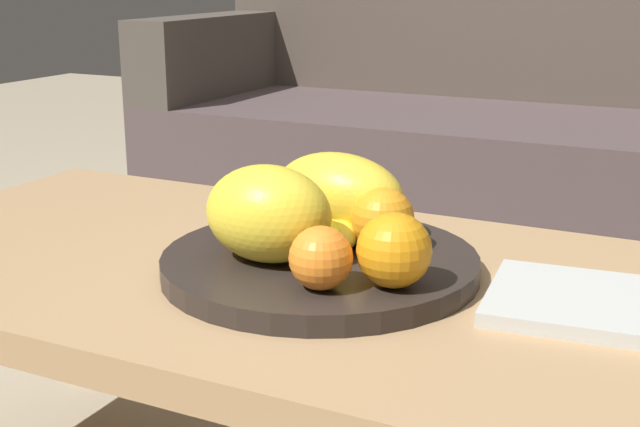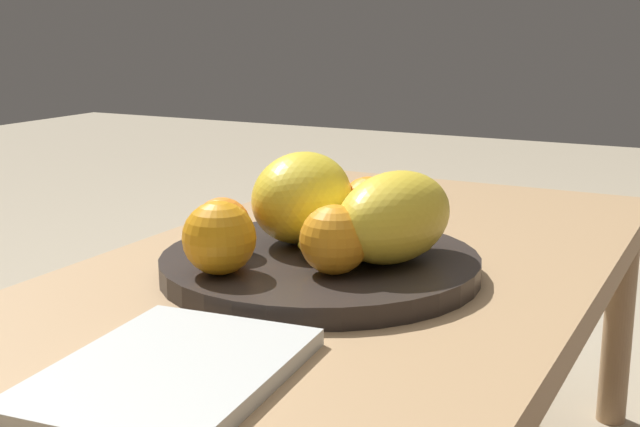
{
  "view_description": "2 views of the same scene",
  "coord_description": "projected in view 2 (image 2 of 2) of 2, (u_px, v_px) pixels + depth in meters",
  "views": [
    {
      "loc": [
        0.45,
        -0.88,
        0.75
      ],
      "look_at": [
        0.02,
        -0.01,
        0.47
      ],
      "focal_mm": 48.6,
      "sensor_mm": 36.0,
      "label": 1
    },
    {
      "loc": [
        0.87,
        0.44,
        0.7
      ],
      "look_at": [
        0.02,
        -0.01,
        0.47
      ],
      "focal_mm": 47.68,
      "sensor_mm": 36.0,
      "label": 2
    }
  ],
  "objects": [
    {
      "name": "magazine",
      "position": [
        169.0,
        373.0,
        0.71
      ],
      "size": [
        0.27,
        0.2,
        0.02
      ],
      "primitive_type": "cube",
      "rotation": [
        0.0,
        0.0,
        0.1
      ],
      "color": "beige",
      "rests_on": "coffee_table"
    },
    {
      "name": "banana_bunch",
      "position": [
        365.0,
        234.0,
        0.99
      ],
      "size": [
        0.16,
        0.16,
        0.06
      ],
      "color": "yellow",
      "rests_on": "fruit_bowl"
    },
    {
      "name": "coffee_table",
      "position": [
        331.0,
        304.0,
        1.03
      ],
      "size": [
        1.26,
        0.6,
        0.4
      ],
      "color": "tan",
      "rests_on": "ground_plane"
    },
    {
      "name": "orange_front",
      "position": [
        222.0,
        226.0,
        1.0
      ],
      "size": [
        0.07,
        0.07,
        0.07
      ],
      "primitive_type": "sphere",
      "color": "orange",
      "rests_on": "fruit_bowl"
    },
    {
      "name": "orange_back",
      "position": [
        219.0,
        238.0,
        0.92
      ],
      "size": [
        0.08,
        0.08,
        0.08
      ],
      "primitive_type": "sphere",
      "color": "orange",
      "rests_on": "fruit_bowl"
    },
    {
      "name": "melon_large_front",
      "position": [
        396.0,
        216.0,
        0.97
      ],
      "size": [
        0.2,
        0.13,
        0.1
      ],
      "primitive_type": "ellipsoid",
      "rotation": [
        0.0,
        0.0,
        -0.14
      ],
      "color": "yellow",
      "rests_on": "fruit_bowl"
    },
    {
      "name": "melon_smaller_beside",
      "position": [
        302.0,
        198.0,
        1.05
      ],
      "size": [
        0.15,
        0.12,
        0.11
      ],
      "primitive_type": "ellipsoid",
      "rotation": [
        0.0,
        0.0,
        -0.02
      ],
      "color": "yellow",
      "rests_on": "fruit_bowl"
    },
    {
      "name": "orange_left",
      "position": [
        334.0,
        240.0,
        0.92
      ],
      "size": [
        0.08,
        0.08,
        0.08
      ],
      "primitive_type": "sphere",
      "color": "orange",
      "rests_on": "fruit_bowl"
    },
    {
      "name": "fruit_bowl",
      "position": [
        320.0,
        265.0,
        1.0
      ],
      "size": [
        0.38,
        0.38,
        0.03
      ],
      "primitive_type": "cylinder",
      "color": "#2A231F",
      "rests_on": "coffee_table"
    },
    {
      "name": "orange_right",
      "position": [
        369.0,
        207.0,
        1.08
      ],
      "size": [
        0.08,
        0.08,
        0.08
      ],
      "primitive_type": "sphere",
      "color": "orange",
      "rests_on": "fruit_bowl"
    }
  ]
}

